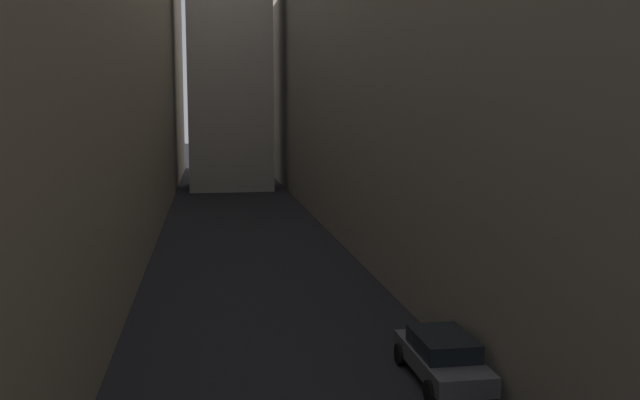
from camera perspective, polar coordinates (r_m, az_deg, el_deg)
name	(u,v)px	position (r m, az deg, el deg)	size (l,w,h in m)	color
ground_plane	(247,238)	(43.85, -6.01, -3.15)	(264.00, 264.00, 0.00)	black
building_block_left	(42,35)	(46.35, -21.80, 12.41)	(13.11, 108.00, 24.93)	gray
building_block_right	(427,37)	(47.55, 8.73, 13.02)	(13.18, 108.00, 25.47)	gray
parked_car_right_far	(443,356)	(21.24, 10.00, -12.48)	(1.93, 4.46, 1.43)	#4C4C51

